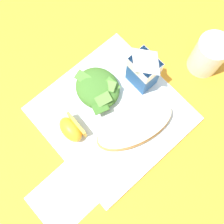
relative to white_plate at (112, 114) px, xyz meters
name	(u,v)px	position (x,y,z in m)	size (l,w,h in m)	color
ground	(112,115)	(0.00, 0.00, -0.01)	(3.00, 3.00, 0.00)	orange
white_plate	(112,114)	(0.00, 0.00, 0.00)	(0.28, 0.28, 0.02)	silver
cheesy_pizza_bread	(135,126)	(0.06, 0.01, 0.03)	(0.12, 0.18, 0.04)	#B77F42
green_salad_pile	(98,88)	(-0.06, 0.01, 0.03)	(0.11, 0.09, 0.05)	#3D7028
milk_carton	(144,68)	(-0.01, 0.10, 0.07)	(0.06, 0.04, 0.11)	#23569E
orange_wedge_front	(71,129)	(-0.03, -0.09, 0.03)	(0.06, 0.04, 0.04)	orange
paper_napkin	(62,200)	(0.07, -0.19, -0.01)	(0.11, 0.11, 0.00)	white
drinking_clear_cup	(208,55)	(0.05, 0.24, 0.04)	(0.07, 0.07, 0.09)	silver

